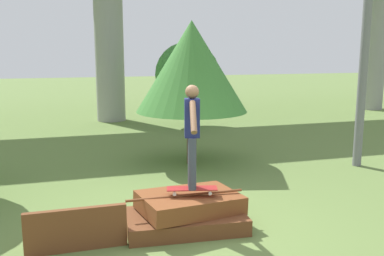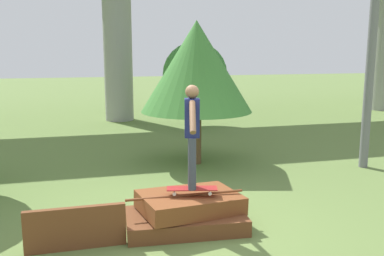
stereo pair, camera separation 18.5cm
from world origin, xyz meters
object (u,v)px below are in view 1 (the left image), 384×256
(skateboard, at_px, (192,189))
(tree_mid_back, at_px, (192,67))
(skater, at_px, (192,130))
(tree_behind_left, at_px, (187,75))

(skateboard, distance_m, tree_mid_back, 4.24)
(skater, height_order, tree_mid_back, tree_mid_back)
(skateboard, relative_size, tree_mid_back, 0.23)
(skateboard, height_order, tree_behind_left, tree_behind_left)
(skater, height_order, tree_behind_left, tree_behind_left)
(skater, bearing_deg, skateboard, -179.55)
(skater, distance_m, tree_mid_back, 3.96)
(skater, relative_size, tree_mid_back, 0.46)
(skateboard, xyz_separation_m, skater, (0.00, 0.00, 0.91))
(skateboard, relative_size, skater, 0.51)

